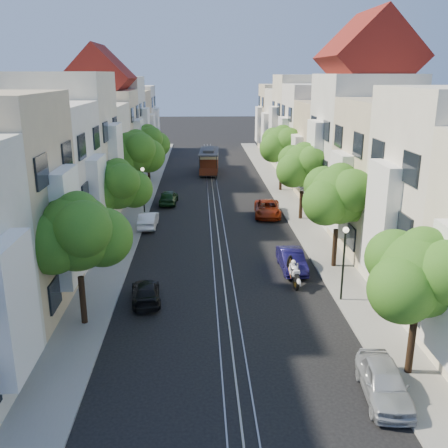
{
  "coord_description": "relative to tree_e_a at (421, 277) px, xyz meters",
  "views": [
    {
      "loc": [
        -1.34,
        -20.71,
        12.02
      ],
      "look_at": [
        0.24,
        11.73,
        2.2
      ],
      "focal_mm": 40.0,
      "sensor_mm": 36.0,
      "label": 1
    }
  ],
  "objects": [
    {
      "name": "ground",
      "position": [
        -7.26,
        31.02,
        -4.4
      ],
      "size": [
        200.0,
        200.0,
        0.0
      ],
      "primitive_type": "plane",
      "color": "black",
      "rests_on": "ground"
    },
    {
      "name": "sidewalk_east",
      "position": [
        -0.01,
        31.02,
        -4.34
      ],
      "size": [
        2.5,
        80.0,
        0.12
      ],
      "primitive_type": "cube",
      "color": "gray",
      "rests_on": "ground"
    },
    {
      "name": "sidewalk_west",
      "position": [
        -14.51,
        31.02,
        -4.34
      ],
      "size": [
        2.5,
        80.0,
        0.12
      ],
      "primitive_type": "cube",
      "color": "gray",
      "rests_on": "ground"
    },
    {
      "name": "rail_left",
      "position": [
        -7.81,
        31.02,
        -4.39
      ],
      "size": [
        0.06,
        80.0,
        0.02
      ],
      "primitive_type": "cube",
      "color": "gray",
      "rests_on": "ground"
    },
    {
      "name": "rail_slot",
      "position": [
        -7.26,
        31.02,
        -4.39
      ],
      "size": [
        0.06,
        80.0,
        0.02
      ],
      "primitive_type": "cube",
      "color": "gray",
      "rests_on": "ground"
    },
    {
      "name": "rail_right",
      "position": [
        -6.71,
        31.02,
        -4.39
      ],
      "size": [
        0.06,
        80.0,
        0.02
      ],
      "primitive_type": "cube",
      "color": "gray",
      "rests_on": "ground"
    },
    {
      "name": "lane_line",
      "position": [
        -7.26,
        31.02,
        -4.4
      ],
      "size": [
        0.08,
        80.0,
        0.01
      ],
      "primitive_type": "cube",
      "color": "tan",
      "rests_on": "ground"
    },
    {
      "name": "townhouses_east",
      "position": [
        4.61,
        30.94,
        0.79
      ],
      "size": [
        7.75,
        72.0,
        12.0
      ],
      "color": "beige",
      "rests_on": "ground"
    },
    {
      "name": "townhouses_west",
      "position": [
        -19.13,
        30.94,
        0.68
      ],
      "size": [
        7.75,
        72.0,
        11.76
      ],
      "color": "silver",
      "rests_on": "ground"
    },
    {
      "name": "tree_e_a",
      "position": [
        0.0,
        0.0,
        0.0
      ],
      "size": [
        4.72,
        3.87,
        6.27
      ],
      "color": "black",
      "rests_on": "ground"
    },
    {
      "name": "tree_e_b",
      "position": [
        0.0,
        12.0,
        0.34
      ],
      "size": [
        4.93,
        4.08,
        6.68
      ],
      "color": "black",
      "rests_on": "ground"
    },
    {
      "name": "tree_e_c",
      "position": [
        0.0,
        23.0,
        0.2
      ],
      "size": [
        4.84,
        3.99,
        6.52
      ],
      "color": "black",
      "rests_on": "ground"
    },
    {
      "name": "tree_e_d",
      "position": [
        0.0,
        34.0,
        0.47
      ],
      "size": [
        5.01,
        4.16,
        6.85
      ],
      "color": "black",
      "rests_on": "ground"
    },
    {
      "name": "tree_w_a",
      "position": [
        -14.4,
        5.0,
        0.34
      ],
      "size": [
        4.93,
        4.08,
        6.68
      ],
      "color": "black",
      "rests_on": "ground"
    },
    {
      "name": "tree_w_b",
      "position": [
        -14.4,
        17.0,
        0.0
      ],
      "size": [
        4.72,
        3.87,
        6.27
      ],
      "color": "black",
      "rests_on": "ground"
    },
    {
      "name": "tree_w_c",
      "position": [
        -14.4,
        28.0,
        0.67
      ],
      "size": [
        5.13,
        4.28,
        7.09
      ],
      "color": "black",
      "rests_on": "ground"
    },
    {
      "name": "tree_w_d",
      "position": [
        -14.4,
        39.0,
        0.2
      ],
      "size": [
        4.84,
        3.99,
        6.52
      ],
      "color": "black",
      "rests_on": "ground"
    },
    {
      "name": "lamp_east",
      "position": [
        -0.96,
        7.02,
        -1.55
      ],
      "size": [
        0.32,
        0.32,
        4.16
      ],
      "color": "black",
      "rests_on": "ground"
    },
    {
      "name": "lamp_west",
      "position": [
        -13.56,
        25.02,
        -1.55
      ],
      "size": [
        0.32,
        0.32,
        4.16
      ],
      "color": "black",
      "rests_on": "ground"
    },
    {
      "name": "sportbike_rider",
      "position": [
        -3.22,
        9.18,
        -3.47
      ],
      "size": [
        0.67,
        2.05,
        1.73
      ],
      "rotation": [
        0.0,
        0.0,
        0.15
      ],
      "color": "black",
      "rests_on": "ground"
    },
    {
      "name": "cable_car",
      "position": [
        -7.46,
        44.36,
        -2.71
      ],
      "size": [
        2.69,
        7.52,
        2.85
      ],
      "rotation": [
        0.0,
        0.0,
        -0.05
      ],
      "color": "black",
      "rests_on": "ground"
    },
    {
      "name": "parked_car_e_near",
      "position": [
        -1.66,
        -1.46,
        -3.71
      ],
      "size": [
        1.99,
        4.15,
        1.37
      ],
      "primitive_type": "imported",
      "rotation": [
        0.0,
        0.0,
        -0.1
      ],
      "color": "#A0A5AB",
      "rests_on": "ground"
    },
    {
      "name": "parked_car_e_mid",
      "position": [
        -2.86,
        11.71,
        -3.73
      ],
      "size": [
        1.49,
        4.06,
        1.33
      ],
      "primitive_type": "imported",
      "rotation": [
        0.0,
        0.0,
        0.02
      ],
      "color": "#0F0C3C",
      "rests_on": "ground"
    },
    {
      "name": "parked_car_e_far",
      "position": [
        -2.74,
        24.3,
        -3.73
      ],
      "size": [
        2.62,
        4.97,
        1.33
      ],
      "primitive_type": "imported",
      "rotation": [
        0.0,
        0.0,
        -0.09
      ],
      "color": "maroon",
      "rests_on": "ground"
    },
    {
      "name": "parked_car_w_near",
      "position": [
        -11.66,
        7.53,
        -3.85
      ],
      "size": [
        1.97,
        3.91,
        1.09
      ],
      "primitive_type": "imported",
      "rotation": [
        0.0,
        0.0,
        3.26
      ],
      "color": "black",
      "rests_on": "ground"
    },
    {
      "name": "parked_car_w_mid",
      "position": [
        -12.86,
        21.44,
        -3.76
      ],
      "size": [
        1.43,
        3.9,
        1.28
      ],
      "primitive_type": "imported",
      "rotation": [
        0.0,
        0.0,
        3.12
      ],
      "color": "white",
      "rests_on": "ground"
    },
    {
      "name": "parked_car_w_far",
      "position": [
        -11.66,
        28.95,
        -3.72
      ],
      "size": [
        1.83,
        4.05,
        1.35
      ],
      "primitive_type": "imported",
      "rotation": [
        0.0,
        0.0,
        3.08
      ],
      "color": "#153416",
      "rests_on": "ground"
    }
  ]
}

